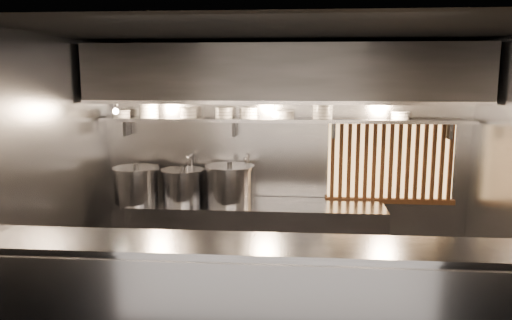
# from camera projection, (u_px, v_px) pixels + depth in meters

# --- Properties ---
(ceiling) EXTENTS (4.50, 4.50, 0.00)m
(ceiling) POSITION_uv_depth(u_px,v_px,m) (280.00, 31.00, 4.49)
(ceiling) COLOR black
(ceiling) RESTS_ON wall_back
(wall_back) EXTENTS (4.50, 0.00, 4.50)m
(wall_back) POSITION_uv_depth(u_px,v_px,m) (284.00, 158.00, 6.20)
(wall_back) COLOR gray
(wall_back) RESTS_ON floor
(wall_left) EXTENTS (0.00, 3.00, 3.00)m
(wall_left) POSITION_uv_depth(u_px,v_px,m) (51.00, 179.00, 4.91)
(wall_left) COLOR gray
(wall_left) RESTS_ON floor
(serving_counter) EXTENTS (4.50, 0.56, 1.13)m
(serving_counter) POSITION_uv_depth(u_px,v_px,m) (273.00, 312.00, 3.92)
(serving_counter) COLOR #949499
(serving_counter) RESTS_ON floor
(cooking_bench) EXTENTS (3.00, 0.70, 0.90)m
(cooking_bench) POSITION_uv_depth(u_px,v_px,m) (257.00, 240.00, 6.02)
(cooking_bench) COLOR #949499
(cooking_bench) RESTS_ON floor
(bowl_shelf) EXTENTS (4.40, 0.34, 0.04)m
(bowl_shelf) POSITION_uv_depth(u_px,v_px,m) (283.00, 120.00, 5.94)
(bowl_shelf) COLOR #949499
(bowl_shelf) RESTS_ON wall_back
(exhaust_hood) EXTENTS (4.40, 0.81, 0.65)m
(exhaust_hood) POSITION_uv_depth(u_px,v_px,m) (283.00, 74.00, 5.63)
(exhaust_hood) COLOR #2D2D30
(exhaust_hood) RESTS_ON ceiling
(wood_screen) EXTENTS (1.56, 0.09, 1.04)m
(wood_screen) POSITION_uv_depth(u_px,v_px,m) (391.00, 161.00, 6.04)
(wood_screen) COLOR #EAB369
(wood_screen) RESTS_ON wall_back
(faucet_left) EXTENTS (0.04, 0.30, 0.50)m
(faucet_left) POSITION_uv_depth(u_px,v_px,m) (190.00, 165.00, 6.18)
(faucet_left) COLOR silver
(faucet_left) RESTS_ON wall_back
(faucet_right) EXTENTS (0.04, 0.30, 0.50)m
(faucet_right) POSITION_uv_depth(u_px,v_px,m) (247.00, 166.00, 6.12)
(faucet_right) COLOR silver
(faucet_right) RESTS_ON wall_back
(heat_lamp) EXTENTS (0.25, 0.35, 0.20)m
(heat_lamp) POSITION_uv_depth(u_px,v_px,m) (114.00, 106.00, 5.61)
(heat_lamp) COLOR #949499
(heat_lamp) RESTS_ON exhaust_hood
(pendant_bulb) EXTENTS (0.09, 0.09, 0.19)m
(pendant_bulb) POSITION_uv_depth(u_px,v_px,m) (275.00, 114.00, 5.82)
(pendant_bulb) COLOR #2D2D30
(pendant_bulb) RESTS_ON exhaust_hood
(stock_pot_left) EXTENTS (0.56, 0.56, 0.47)m
(stock_pot_left) POSITION_uv_depth(u_px,v_px,m) (137.00, 184.00, 5.98)
(stock_pot_left) COLOR #949499
(stock_pot_left) RESTS_ON cooking_bench
(stock_pot_mid) EXTENTS (0.65, 0.65, 0.43)m
(stock_pot_mid) POSITION_uv_depth(u_px,v_px,m) (183.00, 185.00, 6.03)
(stock_pot_mid) COLOR #949499
(stock_pot_mid) RESTS_ON cooking_bench
(stock_pot_right) EXTENTS (0.79, 0.79, 0.49)m
(stock_pot_right) POSITION_uv_depth(u_px,v_px,m) (230.00, 184.00, 5.98)
(stock_pot_right) COLOR #949499
(stock_pot_right) RESTS_ON cooking_bench
(bowl_stack_0) EXTENTS (0.22, 0.22, 0.09)m
(bowl_stack_0) POSITION_uv_depth(u_px,v_px,m) (121.00, 114.00, 6.09)
(bowl_stack_0) COLOR silver
(bowl_stack_0) RESTS_ON bowl_shelf
(bowl_stack_1) EXTENTS (0.24, 0.24, 0.17)m
(bowl_stack_1) POSITION_uv_depth(u_px,v_px,m) (149.00, 111.00, 6.06)
(bowl_stack_1) COLOR silver
(bowl_stack_1) RESTS_ON bowl_shelf
(bowl_stack_2) EXTENTS (0.22, 0.22, 0.13)m
(bowl_stack_2) POSITION_uv_depth(u_px,v_px,m) (188.00, 112.00, 6.02)
(bowl_stack_2) COLOR silver
(bowl_stack_2) RESTS_ON bowl_shelf
(bowl_stack_3) EXTENTS (0.22, 0.22, 0.13)m
(bowl_stack_3) POSITION_uv_depth(u_px,v_px,m) (224.00, 113.00, 5.99)
(bowl_stack_3) COLOR silver
(bowl_stack_3) RESTS_ON bowl_shelf
(bowl_stack_4) EXTENTS (0.23, 0.23, 0.13)m
(bowl_stack_4) POSITION_uv_depth(u_px,v_px,m) (249.00, 113.00, 5.96)
(bowl_stack_4) COLOR silver
(bowl_stack_4) RESTS_ON bowl_shelf
(bowl_stack_5) EXTENTS (0.24, 0.24, 0.09)m
(bowl_stack_5) POSITION_uv_depth(u_px,v_px,m) (285.00, 115.00, 5.93)
(bowl_stack_5) COLOR silver
(bowl_stack_5) RESTS_ON bowl_shelf
(bowl_stack_6) EXTENTS (0.24, 0.24, 0.17)m
(bowl_stack_6) POSITION_uv_depth(u_px,v_px,m) (323.00, 112.00, 5.88)
(bowl_stack_6) COLOR silver
(bowl_stack_6) RESTS_ON bowl_shelf
(bowl_stack_7) EXTENTS (0.23, 0.23, 0.09)m
(bowl_stack_7) POSITION_uv_depth(u_px,v_px,m) (400.00, 115.00, 5.82)
(bowl_stack_7) COLOR silver
(bowl_stack_7) RESTS_ON bowl_shelf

